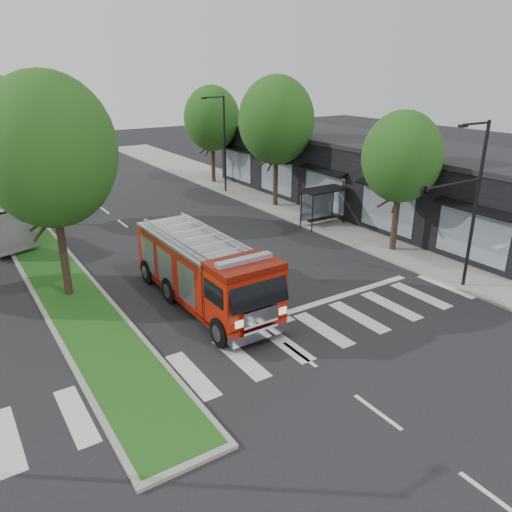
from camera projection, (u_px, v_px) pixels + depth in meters
The scene contains 13 objects.
ground at pixel (244, 313), 21.95m from camera, with size 140.00×140.00×0.00m, color black.
sidewalk_right at pixel (318, 216), 36.13m from camera, with size 5.00×80.00×0.15m, color gray.
median at pixel (24, 230), 32.98m from camera, with size 3.00×50.00×0.15m.
storefront_row at pixel (366, 175), 37.55m from camera, with size 8.00×30.00×5.00m, color black.
bus_shelter at pixel (322, 197), 33.31m from camera, with size 3.20×1.60×2.61m.
tree_right_near at pixel (402, 157), 27.41m from camera, with size 4.40×4.40×8.05m.
tree_right_mid at pixel (276, 120), 36.47m from camera, with size 5.60×5.60×9.72m.
tree_right_far at pixel (212, 119), 44.55m from camera, with size 5.00×5.00×8.73m.
tree_median_near at pixel (48, 151), 21.18m from camera, with size 5.80×5.80×10.16m.
tree_median_far at pixel (2, 127), 32.27m from camera, with size 5.60×5.60×9.72m.
streetlight_right_near at pixel (465, 197), 22.44m from camera, with size 4.08×0.22×8.00m.
streetlight_right_far at pixel (223, 140), 41.30m from camera, with size 2.11×0.20×8.00m.
fire_engine at pixel (205, 271), 22.36m from camera, with size 2.99×9.55×3.30m.
Camera 1 is at (-10.24, -16.74, 10.17)m, focal length 35.00 mm.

